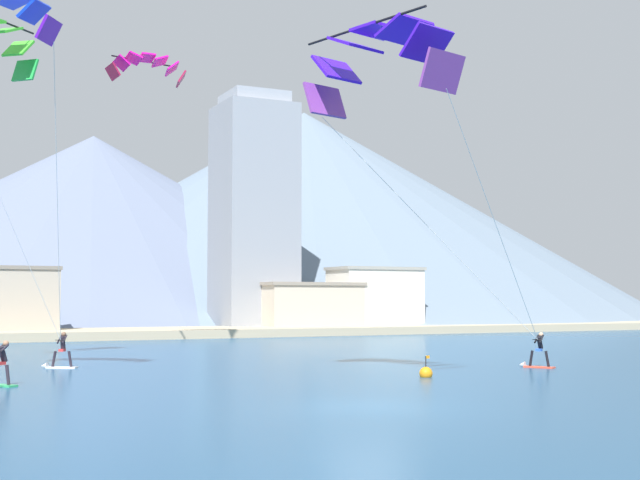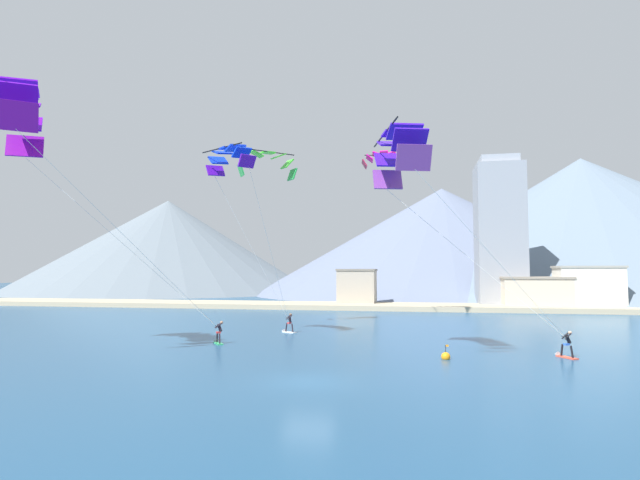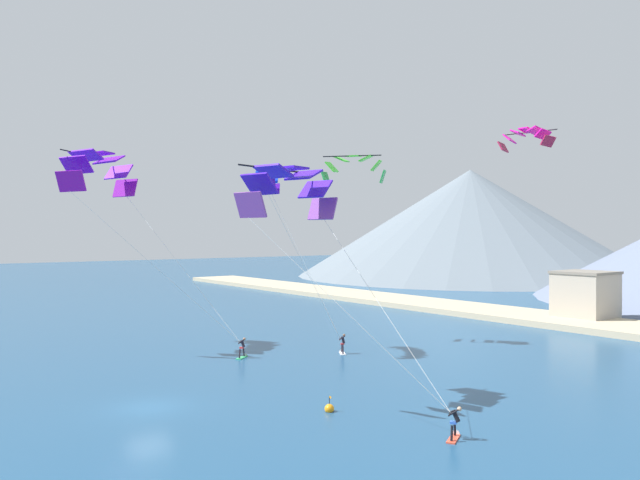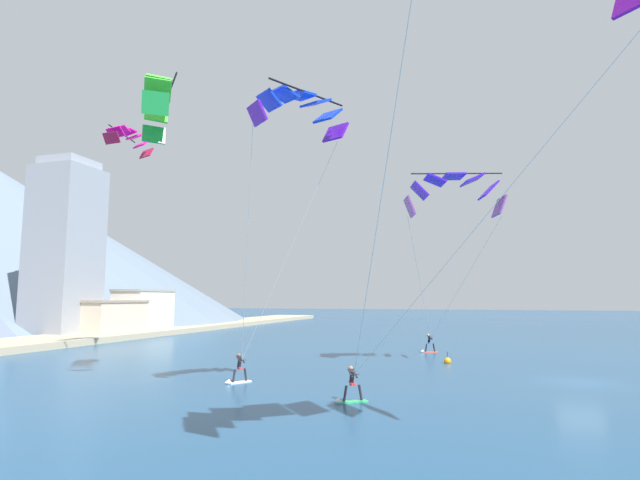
% 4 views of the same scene
% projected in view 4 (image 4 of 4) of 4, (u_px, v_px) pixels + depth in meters
% --- Properties ---
extents(ground_plane, '(400.00, 400.00, 0.00)m').
position_uv_depth(ground_plane, '(579.00, 383.00, 29.68)').
color(ground_plane, navy).
extents(kitesurfer_near_lead, '(1.68, 1.28, 1.78)m').
position_uv_depth(kitesurfer_near_lead, '(237.00, 374.00, 29.64)').
color(kitesurfer_near_lead, white).
rests_on(kitesurfer_near_lead, ground).
extents(kitesurfer_near_trail, '(1.34, 1.65, 1.78)m').
position_uv_depth(kitesurfer_near_trail, '(349.00, 391.00, 24.10)').
color(kitesurfer_near_trail, '#33B266').
rests_on(kitesurfer_near_trail, ground).
extents(kitesurfer_mid_center, '(1.22, 1.71, 1.75)m').
position_uv_depth(kitesurfer_mid_center, '(428.00, 347.00, 46.43)').
color(kitesurfer_mid_center, '#E54C33').
rests_on(kitesurfer_mid_center, ground).
extents(parafoil_kite_near_lead, '(6.45, 7.14, 14.48)m').
position_uv_depth(parafoil_kite_near_lead, '(299.00, 109.00, 26.29)').
color(parafoil_kite_near_lead, '#5111AB').
extents(parafoil_kite_mid_center, '(12.07, 7.55, 12.85)m').
position_uv_depth(parafoil_kite_mid_center, '(454.00, 190.00, 37.34)').
color(parafoil_kite_mid_center, '#7E3998').
extents(parafoil_kite_distant_high_outer, '(5.47, 2.02, 1.97)m').
position_uv_depth(parafoil_kite_distant_high_outer, '(128.00, 138.00, 43.50)').
color(parafoil_kite_distant_high_outer, maroon).
extents(parafoil_kite_distant_low_drift, '(5.64, 4.78, 2.72)m').
position_uv_depth(parafoil_kite_distant_low_drift, '(157.00, 103.00, 29.60)').
color(parafoil_kite_distant_low_drift, green).
extents(race_marker_buoy, '(0.56, 0.56, 1.02)m').
position_uv_depth(race_marker_buoy, '(448.00, 361.00, 38.67)').
color(race_marker_buoy, orange).
rests_on(race_marker_buoy, ground).
extents(shore_building_harbour_front, '(8.61, 5.22, 6.29)m').
position_uv_depth(shore_building_harbour_front, '(143.00, 311.00, 72.93)').
color(shore_building_harbour_front, silver).
rests_on(shore_building_harbour_front, ground).
extents(shore_building_quay_east, '(9.55, 7.20, 4.76)m').
position_uv_depth(shore_building_quay_east, '(104.00, 318.00, 66.40)').
color(shore_building_quay_east, beige).
rests_on(shore_building_quay_east, ground).
extents(highrise_tower, '(7.00, 7.00, 23.21)m').
position_uv_depth(highrise_tower, '(65.00, 249.00, 64.53)').
color(highrise_tower, gray).
rests_on(highrise_tower, ground).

